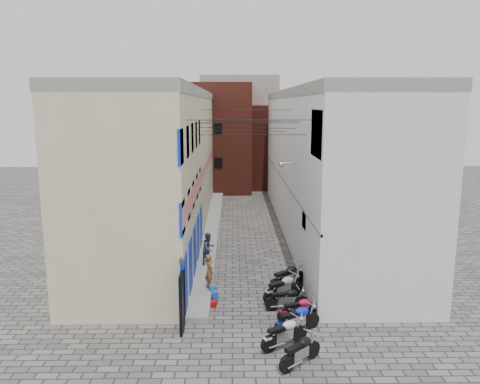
{
  "coord_description": "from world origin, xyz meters",
  "views": [
    {
      "loc": [
        -0.66,
        -16.3,
        8.1
      ],
      "look_at": [
        -0.27,
        10.81,
        3.0
      ],
      "focal_mm": 35.0,
      "sensor_mm": 36.0,
      "label": 1
    }
  ],
  "objects_px": {
    "motorcycle_f": "(283,287)",
    "person_a": "(209,271)",
    "motorcycle_c": "(297,318)",
    "motorcycle_e": "(287,298)",
    "water_jug_near": "(215,297)",
    "person_b": "(209,248)",
    "red_crate": "(212,304)",
    "water_jug_far": "(213,291)",
    "motorcycle_a": "(300,350)",
    "motorcycle_g": "(288,276)",
    "motorcycle_b": "(285,332)",
    "motorcycle_d": "(300,308)"
  },
  "relations": [
    {
      "from": "motorcycle_g",
      "to": "red_crate",
      "type": "bearing_deg",
      "value": -99.88
    },
    {
      "from": "motorcycle_f",
      "to": "motorcycle_g",
      "type": "height_order",
      "value": "motorcycle_g"
    },
    {
      "from": "motorcycle_c",
      "to": "water_jug_near",
      "type": "height_order",
      "value": "motorcycle_c"
    },
    {
      "from": "person_b",
      "to": "red_crate",
      "type": "distance_m",
      "value": 4.62
    },
    {
      "from": "motorcycle_d",
      "to": "person_a",
      "type": "relative_size",
      "value": 1.18
    },
    {
      "from": "motorcycle_d",
      "to": "red_crate",
      "type": "bearing_deg",
      "value": -128.75
    },
    {
      "from": "red_crate",
      "to": "person_a",
      "type": "bearing_deg",
      "value": 96.38
    },
    {
      "from": "motorcycle_e",
      "to": "motorcycle_g",
      "type": "bearing_deg",
      "value": 165.62
    },
    {
      "from": "motorcycle_c",
      "to": "red_crate",
      "type": "relative_size",
      "value": 5.03
    },
    {
      "from": "motorcycle_e",
      "to": "person_a",
      "type": "bearing_deg",
      "value": -124.64
    },
    {
      "from": "motorcycle_e",
      "to": "motorcycle_f",
      "type": "height_order",
      "value": "motorcycle_f"
    },
    {
      "from": "person_a",
      "to": "motorcycle_a",
      "type": "bearing_deg",
      "value": -172.52
    },
    {
      "from": "motorcycle_c",
      "to": "motorcycle_f",
      "type": "distance_m",
      "value": 2.83
    },
    {
      "from": "motorcycle_e",
      "to": "motorcycle_g",
      "type": "relative_size",
      "value": 0.83
    },
    {
      "from": "motorcycle_g",
      "to": "motorcycle_d",
      "type": "bearing_deg",
      "value": -36.7
    },
    {
      "from": "motorcycle_d",
      "to": "water_jug_far",
      "type": "bearing_deg",
      "value": -142.09
    },
    {
      "from": "motorcycle_b",
      "to": "motorcycle_c",
      "type": "relative_size",
      "value": 0.98
    },
    {
      "from": "motorcycle_b",
      "to": "person_a",
      "type": "height_order",
      "value": "person_a"
    },
    {
      "from": "motorcycle_c",
      "to": "person_b",
      "type": "distance_m",
      "value": 7.61
    },
    {
      "from": "motorcycle_b",
      "to": "motorcycle_e",
      "type": "height_order",
      "value": "motorcycle_b"
    },
    {
      "from": "motorcycle_f",
      "to": "water_jug_near",
      "type": "height_order",
      "value": "motorcycle_f"
    },
    {
      "from": "person_a",
      "to": "water_jug_near",
      "type": "distance_m",
      "value": 1.23
    },
    {
      "from": "person_a",
      "to": "water_jug_near",
      "type": "xyz_separation_m",
      "value": [
        0.26,
        -0.91,
        -0.78
      ]
    },
    {
      "from": "motorcycle_c",
      "to": "motorcycle_e",
      "type": "xyz_separation_m",
      "value": [
        -0.17,
        1.88,
        -0.05
      ]
    },
    {
      "from": "red_crate",
      "to": "motorcycle_g",
      "type": "bearing_deg",
      "value": 28.57
    },
    {
      "from": "motorcycle_b",
      "to": "motorcycle_c",
      "type": "bearing_deg",
      "value": 119.65
    },
    {
      "from": "motorcycle_c",
      "to": "person_a",
      "type": "height_order",
      "value": "person_a"
    },
    {
      "from": "water_jug_far",
      "to": "person_a",
      "type": "bearing_deg",
      "value": 115.5
    },
    {
      "from": "motorcycle_a",
      "to": "motorcycle_d",
      "type": "relative_size",
      "value": 1.02
    },
    {
      "from": "motorcycle_e",
      "to": "water_jug_near",
      "type": "distance_m",
      "value": 3.01
    },
    {
      "from": "person_b",
      "to": "motorcycle_a",
      "type": "bearing_deg",
      "value": -116.92
    },
    {
      "from": "motorcycle_d",
      "to": "motorcycle_e",
      "type": "relative_size",
      "value": 1.03
    },
    {
      "from": "motorcycle_f",
      "to": "person_b",
      "type": "height_order",
      "value": "person_b"
    },
    {
      "from": "motorcycle_b",
      "to": "motorcycle_e",
      "type": "xyz_separation_m",
      "value": [
        0.4,
        2.91,
        -0.04
      ]
    },
    {
      "from": "water_jug_near",
      "to": "red_crate",
      "type": "distance_m",
      "value": 0.46
    },
    {
      "from": "motorcycle_c",
      "to": "motorcycle_e",
      "type": "distance_m",
      "value": 1.89
    },
    {
      "from": "motorcycle_a",
      "to": "motorcycle_e",
      "type": "relative_size",
      "value": 1.05
    },
    {
      "from": "motorcycle_c",
      "to": "motorcycle_e",
      "type": "height_order",
      "value": "motorcycle_c"
    },
    {
      "from": "motorcycle_f",
      "to": "person_a",
      "type": "xyz_separation_m",
      "value": [
        -3.13,
        0.73,
        0.42
      ]
    },
    {
      "from": "motorcycle_g",
      "to": "person_a",
      "type": "relative_size",
      "value": 1.38
    },
    {
      "from": "motorcycle_f",
      "to": "person_a",
      "type": "bearing_deg",
      "value": -137.44
    },
    {
      "from": "motorcycle_b",
      "to": "red_crate",
      "type": "xyz_separation_m",
      "value": [
        -2.61,
        3.25,
        -0.43
      ]
    },
    {
      "from": "motorcycle_d",
      "to": "person_b",
      "type": "bearing_deg",
      "value": -164.63
    },
    {
      "from": "motorcycle_f",
      "to": "person_a",
      "type": "distance_m",
      "value": 3.24
    },
    {
      "from": "motorcycle_f",
      "to": "motorcycle_g",
      "type": "bearing_deg",
      "value": 130.69
    },
    {
      "from": "person_a",
      "to": "person_b",
      "type": "bearing_deg",
      "value": -17.67
    },
    {
      "from": "motorcycle_f",
      "to": "water_jug_near",
      "type": "xyz_separation_m",
      "value": [
        -2.87,
        -0.18,
        -0.36
      ]
    },
    {
      "from": "motorcycle_f",
      "to": "red_crate",
      "type": "xyz_separation_m",
      "value": [
        -2.98,
        -0.61,
        -0.48
      ]
    },
    {
      "from": "motorcycle_g",
      "to": "water_jug_far",
      "type": "height_order",
      "value": "motorcycle_g"
    },
    {
      "from": "water_jug_near",
      "to": "water_jug_far",
      "type": "distance_m",
      "value": 0.61
    }
  ]
}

